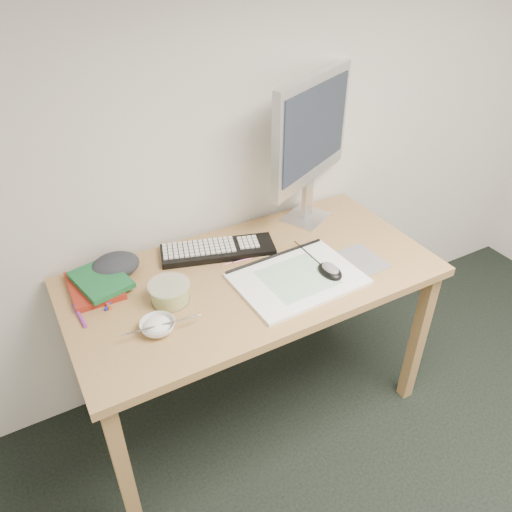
{
  "coord_description": "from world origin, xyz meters",
  "views": [
    {
      "loc": [
        -0.95,
        0.1,
        1.89
      ],
      "look_at": [
        -0.22,
        1.43,
        0.83
      ],
      "focal_mm": 35.0,
      "sensor_mm": 36.0,
      "label": 1
    }
  ],
  "objects_px": {
    "rice_bowl": "(158,327)",
    "keyboard": "(218,250)",
    "monitor": "(311,134)",
    "sketchpad": "(297,279)",
    "desk": "(253,290)"
  },
  "relations": [
    {
      "from": "desk",
      "to": "rice_bowl",
      "type": "distance_m",
      "value": 0.45
    },
    {
      "from": "keyboard",
      "to": "rice_bowl",
      "type": "distance_m",
      "value": 0.48
    },
    {
      "from": "sketchpad",
      "to": "keyboard",
      "type": "height_order",
      "value": "keyboard"
    },
    {
      "from": "sketchpad",
      "to": "keyboard",
      "type": "bearing_deg",
      "value": 118.74
    },
    {
      "from": "monitor",
      "to": "rice_bowl",
      "type": "bearing_deg",
      "value": 177.63
    },
    {
      "from": "sketchpad",
      "to": "desk",
      "type": "bearing_deg",
      "value": 135.24
    },
    {
      "from": "monitor",
      "to": "rice_bowl",
      "type": "distance_m",
      "value": 0.98
    },
    {
      "from": "desk",
      "to": "monitor",
      "type": "relative_size",
      "value": 2.23
    },
    {
      "from": "sketchpad",
      "to": "rice_bowl",
      "type": "xyz_separation_m",
      "value": [
        -0.55,
        -0.01,
        0.01
      ]
    },
    {
      "from": "desk",
      "to": "monitor",
      "type": "xyz_separation_m",
      "value": [
        0.41,
        0.25,
        0.47
      ]
    },
    {
      "from": "desk",
      "to": "rice_bowl",
      "type": "relative_size",
      "value": 12.07
    },
    {
      "from": "desk",
      "to": "sketchpad",
      "type": "bearing_deg",
      "value": -42.59
    },
    {
      "from": "sketchpad",
      "to": "monitor",
      "type": "relative_size",
      "value": 0.73
    },
    {
      "from": "desk",
      "to": "monitor",
      "type": "bearing_deg",
      "value": 31.31
    },
    {
      "from": "rice_bowl",
      "to": "keyboard",
      "type": "bearing_deg",
      "value": 40.53
    }
  ]
}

